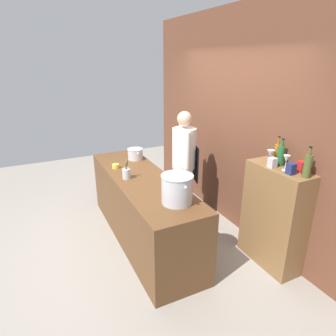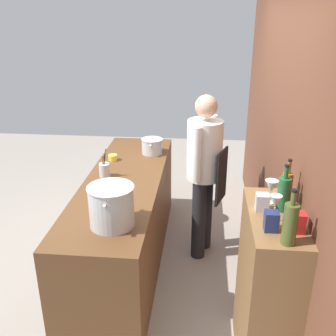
# 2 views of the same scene
# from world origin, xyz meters

# --- Properties ---
(ground_plane) EXTENTS (8.00, 8.00, 0.00)m
(ground_plane) POSITION_xyz_m (0.00, 0.00, 0.00)
(ground_plane) COLOR gray
(brick_back_panel) EXTENTS (4.40, 0.10, 3.00)m
(brick_back_panel) POSITION_xyz_m (0.00, 1.40, 1.50)
(brick_back_panel) COLOR brown
(brick_back_panel) RESTS_ON ground_plane
(prep_counter) EXTENTS (2.45, 0.70, 0.90)m
(prep_counter) POSITION_xyz_m (0.00, 0.00, 0.45)
(prep_counter) COLOR brown
(prep_counter) RESTS_ON ground_plane
(bar_cabinet) EXTENTS (0.76, 0.32, 1.22)m
(bar_cabinet) POSITION_xyz_m (1.14, 1.19, 0.61)
(bar_cabinet) COLOR brown
(bar_cabinet) RESTS_ON ground_plane
(chef) EXTENTS (0.51, 0.40, 1.66)m
(chef) POSITION_xyz_m (-0.23, 0.76, 0.96)
(chef) COLOR black
(chef) RESTS_ON ground_plane
(stockpot_large) EXTENTS (0.40, 0.34, 0.31)m
(stockpot_large) POSITION_xyz_m (0.82, 0.09, 1.06)
(stockpot_large) COLOR #B7BABF
(stockpot_large) RESTS_ON prep_counter
(stockpot_small) EXTENTS (0.30, 0.23, 0.16)m
(stockpot_small) POSITION_xyz_m (-0.72, 0.18, 0.98)
(stockpot_small) COLOR #B7BABF
(stockpot_small) RESTS_ON prep_counter
(utensil_crock) EXTENTS (0.10, 0.10, 0.28)m
(utensil_crock) POSITION_xyz_m (-0.05, -0.18, 0.97)
(utensil_crock) COLOR #B7BABF
(utensil_crock) RESTS_ON prep_counter
(butter_jar) EXTENTS (0.10, 0.10, 0.06)m
(butter_jar) POSITION_xyz_m (-0.47, -0.20, 0.93)
(butter_jar) COLOR yellow
(butter_jar) RESTS_ON prep_counter
(wine_bottle_green) EXTENTS (0.08, 0.08, 0.30)m
(wine_bottle_green) POSITION_xyz_m (1.08, 1.24, 1.34)
(wine_bottle_green) COLOR #1E592D
(wine_bottle_green) RESTS_ON bar_cabinet
(wine_bottle_amber) EXTENTS (0.07, 0.07, 0.30)m
(wine_bottle_amber) POSITION_xyz_m (0.99, 1.27, 1.34)
(wine_bottle_amber) COLOR #8C5919
(wine_bottle_amber) RESTS_ON bar_cabinet
(wine_bottle_olive) EXTENTS (0.08, 0.08, 0.32)m
(wine_bottle_olive) POSITION_xyz_m (1.45, 1.20, 1.35)
(wine_bottle_olive) COLOR #475123
(wine_bottle_olive) RESTS_ON bar_cabinet
(wine_glass_wide) EXTENTS (0.07, 0.07, 0.17)m
(wine_glass_wide) POSITION_xyz_m (1.22, 1.16, 1.35)
(wine_glass_wide) COLOR silver
(wine_glass_wide) RESTS_ON bar_cabinet
(wine_glass_short) EXTENTS (0.08, 0.08, 0.16)m
(wine_glass_short) POSITION_xyz_m (0.99, 1.18, 1.34)
(wine_glass_short) COLOR silver
(wine_glass_short) RESTS_ON bar_cabinet
(spice_tin_silver) EXTENTS (0.08, 0.08, 0.11)m
(spice_tin_silver) POSITION_xyz_m (1.09, 1.11, 1.28)
(spice_tin_silver) COLOR #B2B2B7
(spice_tin_silver) RESTS_ON bar_cabinet
(spice_tin_navy) EXTENTS (0.08, 0.08, 0.12)m
(spice_tin_navy) POSITION_xyz_m (1.33, 1.13, 1.28)
(spice_tin_navy) COLOR navy
(spice_tin_navy) RESTS_ON bar_cabinet
(spice_tin_red) EXTENTS (0.08, 0.08, 0.12)m
(spice_tin_red) POSITION_xyz_m (1.33, 1.28, 1.28)
(spice_tin_red) COLOR red
(spice_tin_red) RESTS_ON bar_cabinet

